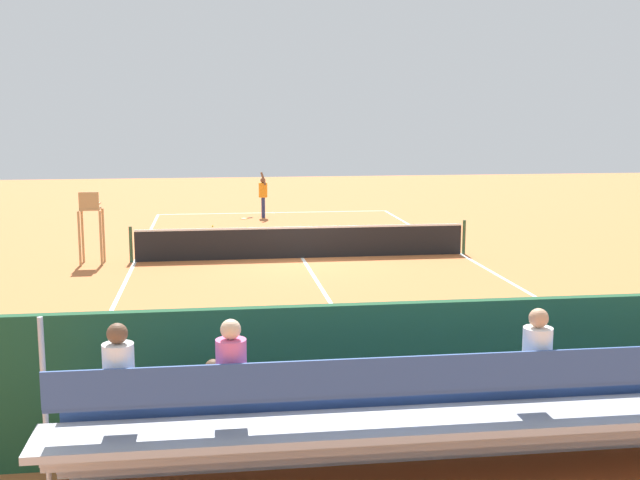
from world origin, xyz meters
The scene contains 12 objects.
ground_plane centered at (0.00, 0.00, 0.00)m, with size 60.00×60.00×0.00m, color #C66B38.
court_line_markings centered at (0.00, -0.04, 0.00)m, with size 10.10×22.20×0.01m.
tennis_net centered at (0.00, 0.00, 0.50)m, with size 10.30×0.10×1.07m.
backdrop_wall centered at (0.00, 14.00, 1.00)m, with size 18.00×0.16×2.00m, color #1E4C2D.
bleacher_stand centered at (0.11, 15.40, 0.94)m, with size 9.06×2.40×2.48m.
umpire_chair centered at (6.20, 0.17, 1.31)m, with size 0.67×0.67×2.14m.
courtside_bench centered at (-3.08, 13.27, 0.56)m, with size 1.80×0.40×0.93m.
equipment_bag centered at (-1.44, 13.40, 0.18)m, with size 0.90×0.36×0.36m, color #334C8C.
tennis_player centered at (0.55, -9.53, 1.02)m, with size 0.36×0.53×1.93m.
tennis_racket centered at (1.36, -9.19, 0.01)m, with size 0.57×0.41×0.03m.
tennis_ball_near centered at (2.68, -7.02, 0.03)m, with size 0.07×0.07×0.07m, color #CCDB33.
tennis_ball_far centered at (1.37, -6.40, 0.03)m, with size 0.07×0.07×0.07m, color #CCDB33.
Camera 1 is at (2.72, 23.82, 4.46)m, focal length 44.86 mm.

